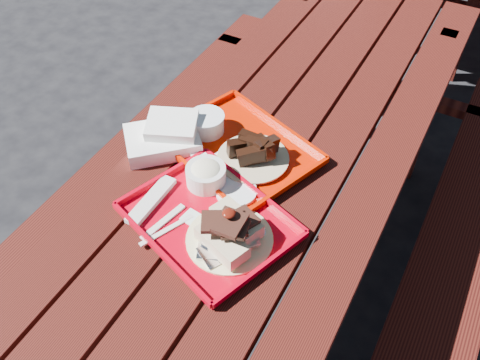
{
  "coord_description": "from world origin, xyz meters",
  "views": [
    {
      "loc": [
        0.45,
        -0.99,
        1.81
      ],
      "look_at": [
        0.0,
        -0.15,
        0.82
      ],
      "focal_mm": 40.0,
      "sensor_mm": 36.0,
      "label": 1
    }
  ],
  "objects": [
    {
      "name": "far_tray",
      "position": [
        -0.1,
        0.0,
        0.77
      ],
      "size": [
        0.5,
        0.45,
        0.07
      ],
      "color": "#C41800",
      "rests_on": "picnic_table_near"
    },
    {
      "name": "picnic_table_near",
      "position": [
        -0.0,
        0.0,
        0.56
      ],
      "size": [
        1.41,
        2.4,
        0.75
      ],
      "color": "#43130C",
      "rests_on": "ground"
    },
    {
      "name": "near_tray",
      "position": [
        -0.02,
        -0.25,
        0.78
      ],
      "size": [
        0.49,
        0.43,
        0.13
      ],
      "color": "#BB0114",
      "rests_on": "picnic_table_near"
    },
    {
      "name": "ground",
      "position": [
        0.0,
        0.0,
        0.0
      ],
      "size": [
        60.0,
        60.0,
        0.0
      ],
      "primitive_type": "plane",
      "color": "black",
      "rests_on": "ground"
    },
    {
      "name": "white_cloth",
      "position": [
        -0.29,
        -0.07,
        0.79
      ],
      "size": [
        0.26,
        0.25,
        0.09
      ],
      "color": "white",
      "rests_on": "picnic_table_near"
    }
  ]
}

